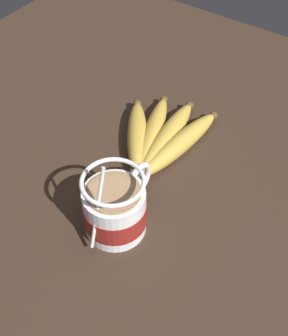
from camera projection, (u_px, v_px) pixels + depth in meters
The scene contains 3 objects.
table at pixel (135, 205), 71.20cm from camera, with size 112.23×112.23×2.69cm.
coffee_mug at pixel (115, 209), 63.82cm from camera, with size 13.53×8.80×13.77cm.
banana_bunch at pixel (159, 138), 77.05cm from camera, with size 21.49×15.69×4.04cm.
Camera 1 is at (-35.92, -26.73, 57.01)cm, focal length 50.00 mm.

